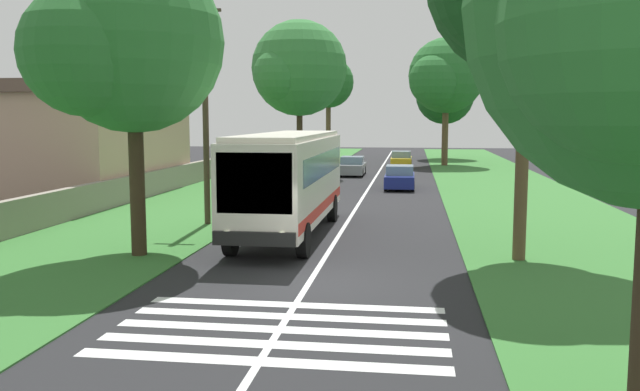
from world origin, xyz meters
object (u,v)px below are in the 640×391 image
roadside_tree_left_2 (127,47)px  trailing_car_2 (401,160)px  roadside_tree_right_2 (443,97)px  coach_bus (290,177)px  roadside_tree_left_3 (298,70)px  roadside_building (69,139)px  roadside_tree_right_1 (444,78)px  utility_pole (205,108)px  roadside_tree_left_0 (328,84)px  trailing_car_1 (353,167)px  trailing_car_0 (400,178)px

roadside_tree_left_2 → trailing_car_2: bearing=-11.2°
roadside_tree_right_2 → coach_bus: bearing=170.9°
trailing_car_2 → roadside_tree_left_3: 13.91m
roadside_tree_right_2 → roadside_building: bearing=147.8°
coach_bus → roadside_tree_left_3: 25.64m
roadside_tree_left_3 → roadside_tree_right_1: (12.23, -11.06, 0.06)m
utility_pole → roadside_tree_right_1: bearing=-17.1°
roadside_tree_left_2 → roadside_tree_left_3: (29.09, -0.17, 1.33)m
roadside_tree_right_1 → roadside_building: size_ratio=0.85×
utility_pole → trailing_car_2: bearing=-12.6°
trailing_car_2 → roadside_tree_left_2: size_ratio=0.46×
roadside_tree_left_0 → trailing_car_1: bearing=-167.5°
roadside_tree_left_3 → roadside_tree_left_2: bearing=179.7°
trailing_car_0 → utility_pole: (-14.80, 7.40, 4.02)m
trailing_car_2 → roadside_tree_right_1: (2.83, -3.62, 7.13)m
trailing_car_0 → roadside_building: (-5.12, 18.52, 2.42)m
coach_bus → roadside_tree_left_3: bearing=9.1°
trailing_car_1 → roadside_tree_left_0: (20.43, 4.51, 7.17)m
roadside_tree_left_0 → roadside_tree_left_3: (-21.30, -0.54, -0.11)m
coach_bus → roadside_tree_left_0: 46.58m
coach_bus → trailing_car_1: bearing=-0.0°
roadside_tree_left_2 → roadside_tree_left_3: bearing=-0.3°
trailing_car_1 → trailing_car_2: (8.52, -3.47, 0.00)m
trailing_car_2 → roadside_building: 29.19m
trailing_car_1 → roadside_tree_left_3: size_ratio=0.38×
trailing_car_1 → trailing_car_2: same height
trailing_car_2 → trailing_car_1: bearing=157.9°
utility_pole → roadside_tree_left_2: bearing=176.1°
trailing_car_1 → utility_pole: size_ratio=0.48×
roadside_tree_left_0 → roadside_tree_right_2: (0.92, -12.01, -1.37)m
trailing_car_0 → roadside_tree_right_2: roadside_tree_right_2 is taller
trailing_car_2 → roadside_tree_right_2: roadside_tree_right_2 is taller
trailing_car_2 → roadside_tree_left_2: 39.65m
trailing_car_1 → roadside_building: size_ratio=0.32×
trailing_car_0 → roadside_tree_left_0: 31.33m
roadside_tree_left_0 → roadside_tree_left_2: bearing=-179.6°
roadside_tree_right_1 → roadside_tree_right_2: (9.99, -0.41, -1.33)m
roadside_tree_right_1 → utility_pole: roadside_tree_right_1 is taller
roadside_tree_left_0 → roadside_tree_left_3: roadside_tree_left_3 is taller
trailing_car_0 → utility_pole: size_ratio=0.48×
coach_bus → roadside_building: roadside_building is taller
coach_bus → roadside_building: bearing=52.2°
trailing_car_2 → roadside_tree_left_2: roadside_tree_left_2 is taller
roadside_tree_left_3 → trailing_car_0: bearing=-136.6°
trailing_car_0 → roadside_building: size_ratio=0.32×
trailing_car_2 → utility_pole: (-32.28, 7.20, 4.02)m
trailing_car_1 → roadside_tree_right_1: (11.35, -7.09, 7.13)m
coach_bus → trailing_car_0: bearing=-12.5°
trailing_car_0 → trailing_car_2: (17.48, 0.21, 0.00)m
trailing_car_0 → roadside_tree_left_0: (29.38, 8.19, 7.17)m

